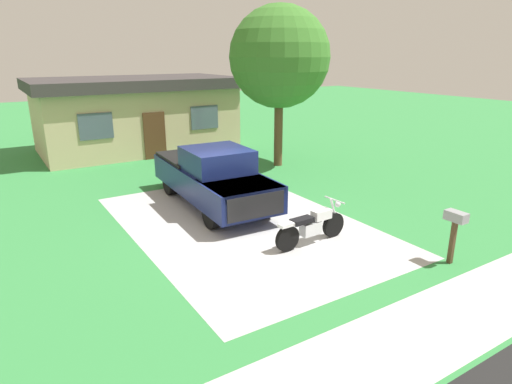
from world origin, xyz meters
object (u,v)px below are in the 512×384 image
motorcycle (312,226)px  neighbor_house (136,113)px  shade_tree (280,57)px  mailbox (455,223)px  pickup_truck (212,175)px

motorcycle → neighbor_house: 13.76m
neighbor_house → shade_tree: bearing=-58.3°
mailbox → pickup_truck: bearing=112.8°
motorcycle → pickup_truck: pickup_truck is taller
motorcycle → pickup_truck: (-0.76, 4.07, 0.48)m
motorcycle → mailbox: size_ratio=1.76×
motorcycle → pickup_truck: 4.16m
pickup_truck → mailbox: (2.78, -6.62, 0.03)m
pickup_truck → mailbox: 7.18m
motorcycle → neighbor_house: (-0.07, 13.69, 1.32)m
pickup_truck → shade_tree: size_ratio=0.88×
neighbor_house → motorcycle: bearing=-89.7°
mailbox → neighbor_house: 16.40m
mailbox → neighbor_house: size_ratio=0.13×
mailbox → motorcycle: bearing=128.3°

